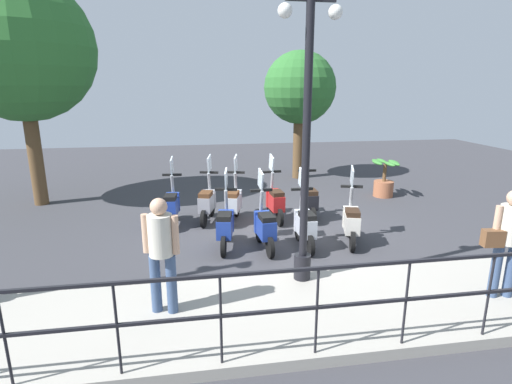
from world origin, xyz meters
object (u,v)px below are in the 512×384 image
(lamp_post_near, at_px, (306,156))
(scooter_near_0, at_px, (351,221))
(potted_palm, at_px, (384,181))
(scooter_near_3, at_px, (225,225))
(pedestrian_distant, at_px, (161,247))
(pedestrian_with_bag, at_px, (508,236))
(scooter_near_2, at_px, (265,226))
(tree_distant, at_px, (300,89))
(scooter_far_2, at_px, (234,202))
(scooter_far_3, at_px, (207,202))
(scooter_far_1, at_px, (275,201))
(tree_large, at_px, (20,48))
(scooter_near_1, at_px, (305,224))
(scooter_far_0, at_px, (309,199))
(scooter_far_4, at_px, (172,205))

(lamp_post_near, bearing_deg, scooter_near_0, -42.46)
(lamp_post_near, height_order, potted_palm, lamp_post_near)
(lamp_post_near, distance_m, scooter_near_3, 2.63)
(pedestrian_distant, bearing_deg, pedestrian_with_bag, 101.57)
(scooter_near_2, distance_m, scooter_near_3, 0.77)
(scooter_near_2, bearing_deg, tree_distant, -24.98)
(lamp_post_near, relative_size, scooter_far_2, 2.88)
(scooter_near_3, xyz_separation_m, scooter_far_3, (1.68, 0.28, 0.00))
(scooter_near_0, height_order, scooter_far_1, same)
(pedestrian_distant, bearing_deg, potted_palm, 149.10)
(tree_large, bearing_deg, scooter_far_2, -114.57)
(pedestrian_with_bag, relative_size, tree_large, 0.27)
(tree_distant, distance_m, scooter_near_2, 6.98)
(scooter_near_1, bearing_deg, scooter_far_0, -18.99)
(tree_large, bearing_deg, scooter_near_1, -123.39)
(pedestrian_with_bag, relative_size, scooter_far_1, 1.03)
(pedestrian_distant, relative_size, scooter_far_2, 1.03)
(pedestrian_with_bag, xyz_separation_m, tree_large, (6.64, 8.39, 2.93))
(scooter_far_4, bearing_deg, scooter_near_2, -127.21)
(lamp_post_near, height_order, scooter_far_0, lamp_post_near)
(scooter_far_2, bearing_deg, scooter_far_0, -77.00)
(scooter_near_1, bearing_deg, lamp_post_near, 162.96)
(potted_palm, bearing_deg, scooter_far_2, 108.71)
(pedestrian_distant, height_order, tree_distant, tree_distant)
(lamp_post_near, distance_m, pedestrian_with_bag, 3.03)
(scooter_far_1, bearing_deg, tree_large, 64.15)
(scooter_near_1, bearing_deg, scooter_far_1, 7.88)
(lamp_post_near, height_order, tree_large, tree_large)
(pedestrian_distant, distance_m, scooter_far_4, 3.99)
(scooter_far_1, xyz_separation_m, scooter_far_3, (0.17, 1.58, 0.00))
(lamp_post_near, height_order, scooter_near_1, lamp_post_near)
(pedestrian_distant, xyz_separation_m, tree_large, (6.27, 3.64, 2.93))
(lamp_post_near, xyz_separation_m, scooter_far_2, (3.35, 0.72, -1.64))
(potted_palm, xyz_separation_m, scooter_near_3, (-3.12, 4.87, 0.04))
(scooter_near_1, relative_size, scooter_near_3, 1.00)
(pedestrian_distant, relative_size, tree_large, 0.27)
(scooter_near_3, bearing_deg, potted_palm, -46.90)
(potted_palm, height_order, scooter_far_1, scooter_far_1)
(pedestrian_with_bag, xyz_separation_m, potted_palm, (5.88, -1.15, -0.63))
(tree_distant, height_order, scooter_near_3, tree_distant)
(tree_distant, distance_m, scooter_near_0, 6.60)
(scooter_far_0, height_order, scooter_far_3, same)
(lamp_post_near, distance_m, tree_distant, 7.97)
(tree_distant, height_order, scooter_far_2, tree_distant)
(tree_large, height_order, scooter_near_1, tree_large)
(lamp_post_near, bearing_deg, scooter_far_4, 32.93)
(tree_distant, height_order, scooter_far_3, tree_distant)
(scooter_far_0, bearing_deg, scooter_far_3, 88.19)
(scooter_far_1, distance_m, scooter_far_3, 1.59)
(tree_distant, bearing_deg, scooter_near_0, 175.03)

